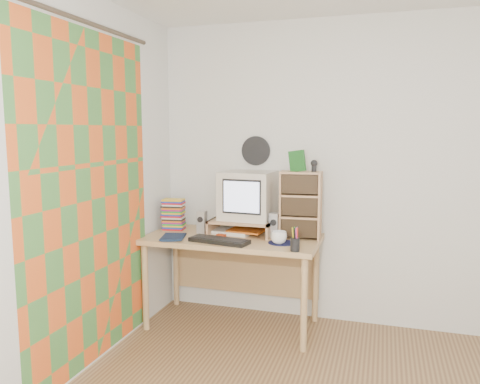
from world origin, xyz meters
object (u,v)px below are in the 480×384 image
Objects in this scene: cd_rack at (300,205)px; dvd_stack at (173,215)px; desk at (235,251)px; crt_monitor at (247,196)px; keyboard at (219,241)px; diary at (162,236)px; mug at (279,238)px.

dvd_stack is at bearing 176.31° from cd_rack.
crt_monitor reaches higher than desk.
crt_monitor is 0.89× the size of keyboard.
keyboard is at bearing -96.16° from desk.
cd_rack is at bearing 41.39° from keyboard.
diary reaches higher than desk.
diary is (0.06, -0.34, -0.10)m from dvd_stack.
desk is at bearing -178.11° from cd_rack.
crt_monitor is at bearing 140.31° from mug.
keyboard is at bearing -167.50° from mug.
cd_rack reaches higher than crt_monitor.
desk is 0.63m from dvd_stack.
diary is at bearing -144.10° from crt_monitor.
mug is (0.41, -0.19, 0.18)m from desk.
crt_monitor is 1.91× the size of diary.
desk is at bearing -129.58° from crt_monitor.
cd_rack is 4.39× the size of mug.
keyboard reaches higher than desk.
diary is (-1.05, -0.34, -0.25)m from cd_rack.
keyboard is (-0.11, -0.37, -0.30)m from crt_monitor.
dvd_stack is 2.07× the size of mug.
cd_rack reaches higher than keyboard.
cd_rack is at bearing 63.89° from mug.
cd_rack is at bearing 3.02° from diary.
dvd_stack is at bearing 166.34° from mug.
crt_monitor reaches higher than mug.
crt_monitor is 0.78× the size of cd_rack.
desk is 0.67m from cd_rack.
mug is at bearing -8.88° from diary.
dvd_stack is (-0.66, -0.03, -0.19)m from crt_monitor.
keyboard is 0.48m from diary.
crt_monitor reaches higher than diary.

